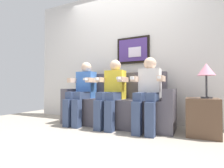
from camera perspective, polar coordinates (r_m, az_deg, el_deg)
name	(u,v)px	position (r m, az deg, el deg)	size (l,w,h in m)	color
ground_plane	(108,129)	(2.70, -1.42, -14.94)	(5.58, 5.58, 0.00)	#9E9384
back_wall_assembly	(126,54)	(3.39, 4.62, 10.00)	(4.30, 0.10, 2.60)	silver
couch	(116,107)	(2.94, 1.49, -7.65)	(1.90, 0.58, 0.90)	#514C56
person_on_left	(82,90)	(3.07, -9.89, -1.88)	(0.46, 0.56, 1.11)	#3F72CC
person_in_middle	(112,90)	(2.77, 0.07, -1.95)	(0.46, 0.56, 1.11)	yellow
person_on_right	(148,90)	(2.57, 12.01, -1.97)	(0.46, 0.56, 1.11)	white
side_table_right	(203,117)	(2.59, 28.05, -9.74)	(0.40, 0.40, 0.50)	brown
table_lamp	(206,71)	(2.55, 29.02, 3.83)	(0.22, 0.22, 0.46)	#333338
spare_remote_on_table	(208,98)	(2.55, 29.48, -4.00)	(0.04, 0.13, 0.02)	white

